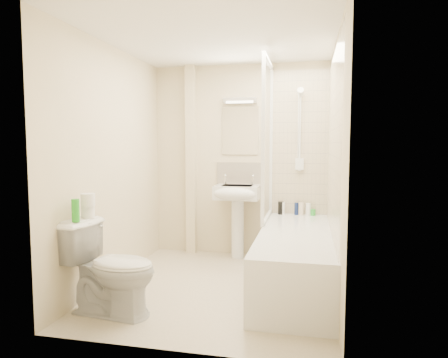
# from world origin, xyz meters

# --- Properties ---
(floor) EXTENTS (2.50, 2.50, 0.00)m
(floor) POSITION_xyz_m (0.00, 0.00, 0.00)
(floor) COLOR beige
(floor) RESTS_ON ground
(wall_back) EXTENTS (2.20, 0.02, 2.40)m
(wall_back) POSITION_xyz_m (0.00, 1.25, 1.20)
(wall_back) COLOR beige
(wall_back) RESTS_ON ground
(wall_left) EXTENTS (0.02, 2.50, 2.40)m
(wall_left) POSITION_xyz_m (-1.10, 0.00, 1.20)
(wall_left) COLOR beige
(wall_left) RESTS_ON ground
(wall_right) EXTENTS (0.02, 2.50, 2.40)m
(wall_right) POSITION_xyz_m (1.10, 0.00, 1.20)
(wall_right) COLOR beige
(wall_right) RESTS_ON ground
(ceiling) EXTENTS (2.20, 2.50, 0.02)m
(ceiling) POSITION_xyz_m (0.00, 0.00, 2.40)
(ceiling) COLOR white
(ceiling) RESTS_ON wall_back
(tile_back) EXTENTS (0.70, 0.01, 1.75)m
(tile_back) POSITION_xyz_m (0.75, 1.24, 1.42)
(tile_back) COLOR beige
(tile_back) RESTS_ON wall_back
(tile_right) EXTENTS (0.01, 2.10, 1.75)m
(tile_right) POSITION_xyz_m (1.09, 0.20, 1.42)
(tile_right) COLOR beige
(tile_right) RESTS_ON wall_right
(pipe_boxing) EXTENTS (0.12, 0.12, 2.40)m
(pipe_boxing) POSITION_xyz_m (-0.62, 1.19, 1.20)
(pipe_boxing) COLOR beige
(pipe_boxing) RESTS_ON ground
(splashback) EXTENTS (0.60, 0.02, 0.30)m
(splashback) POSITION_xyz_m (0.01, 1.24, 1.03)
(splashback) COLOR beige
(splashback) RESTS_ON wall_back
(mirror) EXTENTS (0.46, 0.01, 0.60)m
(mirror) POSITION_xyz_m (0.01, 1.24, 1.58)
(mirror) COLOR white
(mirror) RESTS_ON wall_back
(strip_light) EXTENTS (0.42, 0.07, 0.07)m
(strip_light) POSITION_xyz_m (0.01, 1.22, 1.95)
(strip_light) COLOR silver
(strip_light) RESTS_ON wall_back
(bathtub) EXTENTS (0.70, 2.10, 0.55)m
(bathtub) POSITION_xyz_m (0.75, 0.20, 0.29)
(bathtub) COLOR white
(bathtub) RESTS_ON ground
(shower_screen) EXTENTS (0.04, 0.92, 1.80)m
(shower_screen) POSITION_xyz_m (0.40, 0.80, 1.45)
(shower_screen) COLOR white
(shower_screen) RESTS_ON bathtub
(shower_fixture) EXTENTS (0.10, 0.16, 0.99)m
(shower_fixture) POSITION_xyz_m (0.75, 1.19, 1.55)
(shower_fixture) COLOR white
(shower_fixture) RESTS_ON wall_back
(pedestal_sink) EXTENTS (0.54, 0.49, 1.03)m
(pedestal_sink) POSITION_xyz_m (0.01, 1.01, 0.73)
(pedestal_sink) COLOR white
(pedestal_sink) RESTS_ON ground
(bottle_black_a) EXTENTS (0.07, 0.07, 0.16)m
(bottle_black_a) POSITION_xyz_m (0.53, 1.16, 0.63)
(bottle_black_a) COLOR black
(bottle_black_a) RESTS_ON bathtub
(bottle_white_a) EXTENTS (0.05, 0.05, 0.15)m
(bottle_white_a) POSITION_xyz_m (0.56, 1.16, 0.63)
(bottle_white_a) COLOR white
(bottle_white_a) RESTS_ON bathtub
(bottle_blue) EXTENTS (0.05, 0.05, 0.15)m
(bottle_blue) POSITION_xyz_m (0.72, 1.16, 0.62)
(bottle_blue) COLOR navy
(bottle_blue) RESTS_ON bathtub
(bottle_cream) EXTENTS (0.06, 0.06, 0.15)m
(bottle_cream) POSITION_xyz_m (0.78, 1.16, 0.63)
(bottle_cream) COLOR beige
(bottle_cream) RESTS_ON bathtub
(bottle_white_b) EXTENTS (0.06, 0.06, 0.15)m
(bottle_white_b) POSITION_xyz_m (0.87, 1.16, 0.62)
(bottle_white_b) COLOR white
(bottle_white_b) RESTS_ON bathtub
(bottle_green) EXTENTS (0.06, 0.06, 0.08)m
(bottle_green) POSITION_xyz_m (0.92, 1.16, 0.59)
(bottle_green) COLOR green
(bottle_green) RESTS_ON bathtub
(toilet) EXTENTS (0.62, 0.87, 0.78)m
(toilet) POSITION_xyz_m (-0.72, -0.78, 0.39)
(toilet) COLOR white
(toilet) RESTS_ON ground
(toilet_roll_lower) EXTENTS (0.11, 0.11, 0.11)m
(toilet_roll_lower) POSITION_xyz_m (-0.98, -0.68, 0.84)
(toilet_roll_lower) COLOR white
(toilet_roll_lower) RESTS_ON toilet
(toilet_roll_upper) EXTENTS (0.12, 0.12, 0.11)m
(toilet_roll_upper) POSITION_xyz_m (-0.96, -0.70, 0.94)
(toilet_roll_upper) COLOR white
(toilet_roll_upper) RESTS_ON toilet_roll_lower
(green_bottle) EXTENTS (0.06, 0.06, 0.19)m
(green_bottle) POSITION_xyz_m (-0.98, -0.86, 0.88)
(green_bottle) COLOR green
(green_bottle) RESTS_ON toilet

